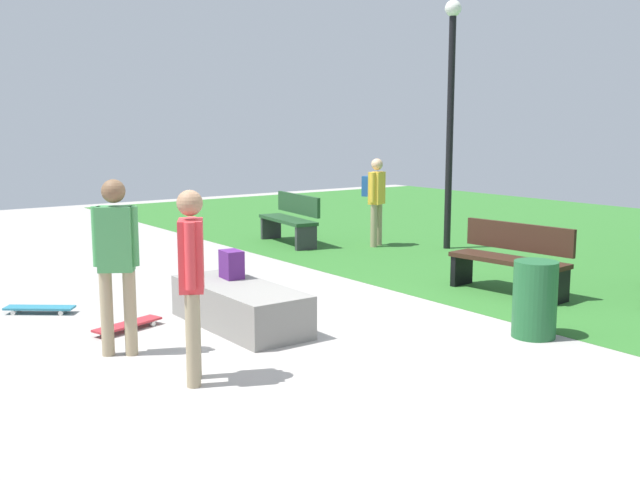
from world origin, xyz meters
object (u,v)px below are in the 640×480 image
(skater_performing_trick, at_px, (192,272))
(park_bench_far_right, at_px, (291,218))
(trash_bin, at_px, (535,299))
(backpack_on_ledge, at_px, (232,264))
(park_bench_near_lamppost, at_px, (511,257))
(lamp_post, at_px, (451,101))
(skater_watching, at_px, (116,254))
(skateboard_spare, at_px, (128,325))
(concrete_ledge, at_px, (240,306))
(skateboard_by_ledge, at_px, (40,308))
(pedestrian_with_backpack, at_px, (375,194))

(skater_performing_trick, height_order, park_bench_far_right, skater_performing_trick)
(trash_bin, bearing_deg, backpack_on_ledge, -139.82)
(park_bench_near_lamppost, xyz_separation_m, lamp_post, (-2.97, 1.88, 2.11))
(skater_watching, distance_m, trash_bin, 4.23)
(backpack_on_ledge, xyz_separation_m, skater_watching, (0.58, -1.56, 0.37))
(park_bench_far_right, relative_size, lamp_post, 0.39)
(trash_bin, bearing_deg, skater_watching, -117.81)
(trash_bin, bearing_deg, skateboard_spare, -129.38)
(concrete_ledge, height_order, skater_watching, skater_watching)
(skateboard_by_ledge, height_order, park_bench_far_right, park_bench_far_right)
(park_bench_near_lamppost, height_order, lamp_post, lamp_post)
(lamp_post, bearing_deg, skater_performing_trick, -62.05)
(skateboard_spare, height_order, park_bench_near_lamppost, park_bench_near_lamppost)
(concrete_ledge, distance_m, lamp_post, 6.45)
(skater_performing_trick, bearing_deg, concrete_ledge, 137.18)
(skateboard_spare, distance_m, park_bench_near_lamppost, 4.91)
(lamp_post, bearing_deg, skateboard_by_ledge, -86.77)
(concrete_ledge, bearing_deg, trash_bin, 46.33)
(backpack_on_ledge, bearing_deg, park_bench_far_right, 143.75)
(skater_watching, xyz_separation_m, lamp_post, (-2.48, 7.00, 1.60))
(concrete_ledge, distance_m, skateboard_by_ledge, 2.48)
(skater_performing_trick, distance_m, skater_watching, 1.13)
(concrete_ledge, height_order, park_bench_far_right, park_bench_far_right)
(lamp_post, xyz_separation_m, trash_bin, (4.44, -3.29, -2.19))
(skater_watching, height_order, pedestrian_with_backpack, skater_watching)
(skateboard_by_ledge, bearing_deg, park_bench_near_lamppost, 64.10)
(concrete_ledge, relative_size, park_bench_far_right, 1.12)
(skater_performing_trick, xyz_separation_m, skateboard_by_ledge, (-3.19, -0.40, -0.90))
(park_bench_far_right, bearing_deg, pedestrian_with_backpack, 43.89)
(skater_watching, bearing_deg, lamp_post, 109.54)
(concrete_ledge, bearing_deg, skateboard_by_ledge, -139.33)
(skater_performing_trick, bearing_deg, trash_bin, 76.29)
(skater_performing_trick, relative_size, park_bench_near_lamppost, 1.01)
(concrete_ledge, height_order, backpack_on_ledge, backpack_on_ledge)
(concrete_ledge, xyz_separation_m, trash_bin, (2.16, 2.26, 0.17))
(concrete_ledge, bearing_deg, skater_watching, -81.97)
(skateboard_by_ledge, bearing_deg, concrete_ledge, 40.67)
(park_bench_near_lamppost, bearing_deg, trash_bin, -43.86)
(skateboard_spare, relative_size, pedestrian_with_backpack, 0.52)
(skater_watching, distance_m, skateboard_spare, 1.26)
(skater_performing_trick, xyz_separation_m, trash_bin, (0.85, 3.48, -0.57))
(lamp_post, height_order, trash_bin, lamp_post)
(concrete_ledge, xyz_separation_m, skater_performing_trick, (1.31, -1.21, 0.74))
(park_bench_far_right, height_order, pedestrian_with_backpack, pedestrian_with_backpack)
(skateboard_spare, distance_m, trash_bin, 4.31)
(skater_watching, bearing_deg, trash_bin, 62.19)
(skater_performing_trick, relative_size, skateboard_by_ledge, 2.20)
(park_bench_far_right, bearing_deg, lamp_post, 43.21)
(skateboard_by_ledge, distance_m, lamp_post, 7.61)
(lamp_post, bearing_deg, skateboard_spare, -75.48)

